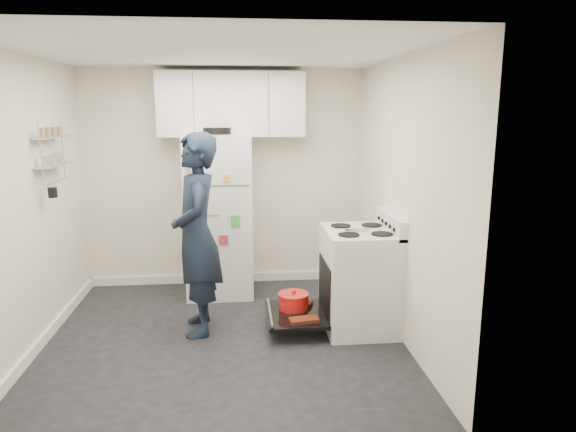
{
  "coord_description": "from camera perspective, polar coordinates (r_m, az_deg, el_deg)",
  "views": [
    {
      "loc": [
        0.16,
        -4.37,
        2.05
      ],
      "look_at": [
        0.62,
        0.38,
        1.05
      ],
      "focal_mm": 32.0,
      "sensor_mm": 36.0,
      "label": 1
    }
  ],
  "objects": [
    {
      "name": "open_oven_door",
      "position": [
        4.96,
        0.77,
        -10.21
      ],
      "size": [
        0.55,
        0.7,
        0.23
      ],
      "color": "black",
      "rests_on": "ground"
    },
    {
      "name": "refrigerator",
      "position": [
        5.74,
        -7.64,
        0.14
      ],
      "size": [
        0.72,
        0.74,
        1.85
      ],
      "color": "silver",
      "rests_on": "ground"
    },
    {
      "name": "person",
      "position": [
        4.74,
        -10.11,
        -2.09
      ],
      "size": [
        0.51,
        0.72,
        1.85
      ],
      "primitive_type": "imported",
      "rotation": [
        0.0,
        0.0,
        -1.47
      ],
      "color": "black",
      "rests_on": "ground"
    },
    {
      "name": "electric_range",
      "position": [
        4.91,
        7.78,
        -7.07
      ],
      "size": [
        0.66,
        0.76,
        1.1
      ],
      "color": "silver",
      "rests_on": "ground"
    },
    {
      "name": "wall_shelf_rack",
      "position": [
        5.15,
        -24.72,
        6.59
      ],
      "size": [
        0.14,
        0.6,
        0.61
      ],
      "color": "#B2B2B7",
      "rests_on": "room"
    },
    {
      "name": "upper_cabinets",
      "position": [
        5.8,
        -6.3,
        12.24
      ],
      "size": [
        1.6,
        0.33,
        0.7
      ],
      "primitive_type": "cube",
      "color": "silver",
      "rests_on": "room"
    },
    {
      "name": "room",
      "position": [
        4.48,
        -7.87,
        0.88
      ],
      "size": [
        3.21,
        3.21,
        2.51
      ],
      "color": "black",
      "rests_on": "ground"
    }
  ]
}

